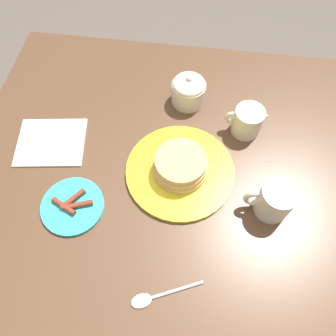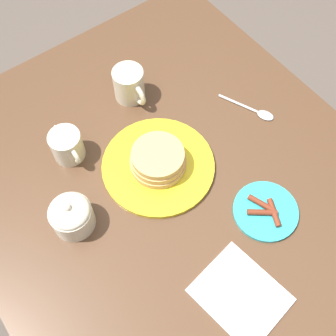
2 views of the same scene
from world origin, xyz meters
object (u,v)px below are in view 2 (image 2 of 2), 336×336
object	(u,v)px
pancake_plate	(158,162)
napkin	(240,295)
coffee_mug	(130,85)
spoon	(256,111)
side_plate_bacon	(266,211)
sugar_bowl	(71,215)
creamer_pitcher	(67,145)

from	to	relation	value
pancake_plate	napkin	distance (m)	0.37
coffee_mug	spoon	bearing A→B (deg)	44.10
pancake_plate	napkin	world-z (taller)	pancake_plate
coffee_mug	napkin	xyz separation A→B (m)	(0.60, -0.12, -0.05)
side_plate_bacon	napkin	size ratio (longest dim) A/B	0.76
side_plate_bacon	sugar_bowl	distance (m)	0.46
side_plate_bacon	napkin	world-z (taller)	side_plate_bacon
spoon	creamer_pitcher	bearing A→B (deg)	-111.60
side_plate_bacon	coffee_mug	distance (m)	0.49
pancake_plate	coffee_mug	distance (m)	0.24
coffee_mug	sugar_bowl	world-z (taller)	sugar_bowl
sugar_bowl	spoon	size ratio (longest dim) A/B	0.63
coffee_mug	creamer_pitcher	xyz separation A→B (m)	(0.06, -0.23, -0.01)
pancake_plate	coffee_mug	xyz separation A→B (m)	(-0.23, 0.07, 0.03)
coffee_mug	napkin	world-z (taller)	coffee_mug
sugar_bowl	coffee_mug	bearing A→B (deg)	126.32
pancake_plate	spoon	distance (m)	0.32
pancake_plate	coffee_mug	world-z (taller)	coffee_mug
spoon	coffee_mug	bearing A→B (deg)	-135.90
side_plate_bacon	spoon	bearing A→B (deg)	141.67
napkin	side_plate_bacon	bearing A→B (deg)	122.06
creamer_pitcher	sugar_bowl	world-z (taller)	sugar_bowl
side_plate_bacon	coffee_mug	xyz separation A→B (m)	(-0.49, -0.06, 0.04)
side_plate_bacon	creamer_pitcher	size ratio (longest dim) A/B	1.32
creamer_pitcher	sugar_bowl	size ratio (longest dim) A/B	1.20
pancake_plate	sugar_bowl	size ratio (longest dim) A/B	2.89
side_plate_bacon	coffee_mug	world-z (taller)	coffee_mug
pancake_plate	spoon	world-z (taller)	pancake_plate
sugar_bowl	napkin	xyz separation A→B (m)	(0.36, 0.20, -0.04)
sugar_bowl	pancake_plate	bearing A→B (deg)	91.11
coffee_mug	napkin	bearing A→B (deg)	-11.24
pancake_plate	sugar_bowl	bearing A→B (deg)	-88.89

